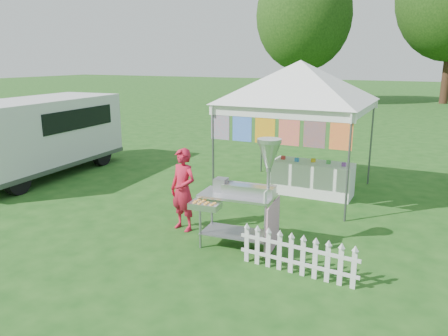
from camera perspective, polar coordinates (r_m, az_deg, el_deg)
The scene contains 8 objects.
ground at distance 7.30m, azimuth 0.97°, elevation -10.45°, with size 120.00×120.00×0.00m, color #194B15.
canopy_main at distance 9.91m, azimuth 9.97°, elevation 13.65°, with size 4.24×4.24×3.45m.
tree_left at distance 31.40m, azimuth 10.41°, elevation 19.02°, with size 6.40×6.40×9.53m.
donut_cart at distance 6.91m, azimuth 3.24°, elevation -2.29°, with size 1.32×1.01×1.84m.
vendor at distance 7.85m, azimuth -5.36°, elevation -2.85°, with size 0.55×0.36×1.50m, color red.
cargo_van at distance 12.58m, azimuth -22.88°, elevation 4.09°, with size 2.28×4.96×2.01m.
picket_fence at distance 6.46m, azimuth 9.49°, elevation -11.25°, with size 1.80×0.16×0.56m.
display_table at distance 10.13m, azimuth 11.42°, elevation -1.35°, with size 1.80×0.70×0.76m, color white.
Camera 1 is at (2.83, -6.00, 3.03)m, focal length 35.00 mm.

